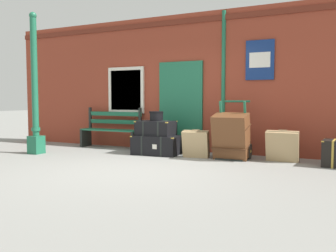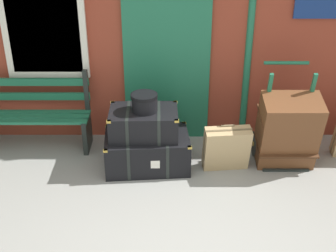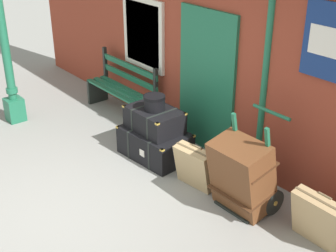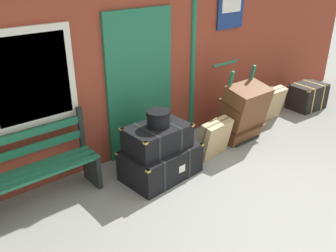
{
  "view_description": "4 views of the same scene",
  "coord_description": "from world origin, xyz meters",
  "px_view_note": "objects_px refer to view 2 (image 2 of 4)",
  "views": [
    {
      "loc": [
        3.2,
        -5.36,
        1.2
      ],
      "look_at": [
        -0.22,
        1.73,
        0.63
      ],
      "focal_mm": 38.48,
      "sensor_mm": 36.0,
      "label": 1
    },
    {
      "loc": [
        -0.21,
        -3.15,
        3.07
      ],
      "look_at": [
        -0.19,
        1.56,
        0.61
      ],
      "focal_mm": 49.33,
      "sensor_mm": 36.0,
      "label": 2
    },
    {
      "loc": [
        4.35,
        -1.97,
        3.43
      ],
      "look_at": [
        -0.34,
        1.81,
        0.5
      ],
      "focal_mm": 50.2,
      "sensor_mm": 36.0,
      "label": 3
    },
    {
      "loc": [
        -3.06,
        -1.64,
        2.71
      ],
      "look_at": [
        -0.22,
        1.8,
        0.62
      ],
      "focal_mm": 38.79,
      "sensor_mm": 36.0,
      "label": 4
    }
  ],
  "objects_px": {
    "platform_bench": "(26,116)",
    "steamer_trunk_base": "(146,151)",
    "porters_trolley": "(281,138)",
    "suitcase_olive": "(225,148)",
    "round_hatbox": "(143,101)",
    "steamer_trunk_middle": "(142,123)",
    "large_brown_trunk": "(286,131)"
  },
  "relations": [
    {
      "from": "porters_trolley",
      "to": "large_brown_trunk",
      "type": "bearing_deg",
      "value": -90.0
    },
    {
      "from": "porters_trolley",
      "to": "suitcase_olive",
      "type": "distance_m",
      "value": 0.77
    },
    {
      "from": "steamer_trunk_base",
      "to": "porters_trolley",
      "type": "distance_m",
      "value": 1.69
    },
    {
      "from": "large_brown_trunk",
      "to": "suitcase_olive",
      "type": "bearing_deg",
      "value": -173.2
    },
    {
      "from": "platform_bench",
      "to": "porters_trolley",
      "type": "distance_m",
      "value": 3.25
    },
    {
      "from": "steamer_trunk_middle",
      "to": "large_brown_trunk",
      "type": "xyz_separation_m",
      "value": [
        1.71,
        -0.01,
        -0.1
      ]
    },
    {
      "from": "steamer_trunk_middle",
      "to": "round_hatbox",
      "type": "height_order",
      "value": "round_hatbox"
    },
    {
      "from": "steamer_trunk_base",
      "to": "round_hatbox",
      "type": "bearing_deg",
      "value": 141.87
    },
    {
      "from": "large_brown_trunk",
      "to": "steamer_trunk_base",
      "type": "bearing_deg",
      "value": -179.55
    },
    {
      "from": "steamer_trunk_base",
      "to": "large_brown_trunk",
      "type": "height_order",
      "value": "large_brown_trunk"
    },
    {
      "from": "platform_bench",
      "to": "porters_trolley",
      "type": "xyz_separation_m",
      "value": [
        3.23,
        -0.3,
        -0.17
      ]
    },
    {
      "from": "large_brown_trunk",
      "to": "suitcase_olive",
      "type": "distance_m",
      "value": 0.76
    },
    {
      "from": "steamer_trunk_middle",
      "to": "suitcase_olive",
      "type": "distance_m",
      "value": 1.03
    },
    {
      "from": "round_hatbox",
      "to": "porters_trolley",
      "type": "height_order",
      "value": "porters_trolley"
    },
    {
      "from": "steamer_trunk_middle",
      "to": "porters_trolley",
      "type": "distance_m",
      "value": 1.75
    },
    {
      "from": "large_brown_trunk",
      "to": "suitcase_olive",
      "type": "height_order",
      "value": "large_brown_trunk"
    },
    {
      "from": "platform_bench",
      "to": "steamer_trunk_base",
      "type": "xyz_separation_m",
      "value": [
        1.56,
        -0.49,
        -0.23
      ]
    },
    {
      "from": "steamer_trunk_middle",
      "to": "large_brown_trunk",
      "type": "bearing_deg",
      "value": -0.26
    },
    {
      "from": "platform_bench",
      "to": "suitcase_olive",
      "type": "bearing_deg",
      "value": -12.71
    },
    {
      "from": "steamer_trunk_middle",
      "to": "round_hatbox",
      "type": "bearing_deg",
      "value": -23.52
    },
    {
      "from": "round_hatbox",
      "to": "suitcase_olive",
      "type": "distance_m",
      "value": 1.13
    },
    {
      "from": "porters_trolley",
      "to": "large_brown_trunk",
      "type": "xyz_separation_m",
      "value": [
        -0.0,
        -0.18,
        0.2
      ]
    },
    {
      "from": "steamer_trunk_middle",
      "to": "large_brown_trunk",
      "type": "distance_m",
      "value": 1.72
    },
    {
      "from": "round_hatbox",
      "to": "suitcase_olive",
      "type": "height_order",
      "value": "round_hatbox"
    },
    {
      "from": "steamer_trunk_base",
      "to": "platform_bench",
      "type": "bearing_deg",
      "value": 162.46
    },
    {
      "from": "round_hatbox",
      "to": "suitcase_olive",
      "type": "relative_size",
      "value": 0.53
    },
    {
      "from": "round_hatbox",
      "to": "porters_trolley",
      "type": "relative_size",
      "value": 0.26
    },
    {
      "from": "platform_bench",
      "to": "large_brown_trunk",
      "type": "distance_m",
      "value": 3.27
    },
    {
      "from": "platform_bench",
      "to": "round_hatbox",
      "type": "bearing_deg",
      "value": -17.27
    },
    {
      "from": "steamer_trunk_middle",
      "to": "large_brown_trunk",
      "type": "height_order",
      "value": "large_brown_trunk"
    },
    {
      "from": "platform_bench",
      "to": "steamer_trunk_base",
      "type": "relative_size",
      "value": 1.51
    },
    {
      "from": "platform_bench",
      "to": "suitcase_olive",
      "type": "relative_size",
      "value": 2.71
    }
  ]
}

